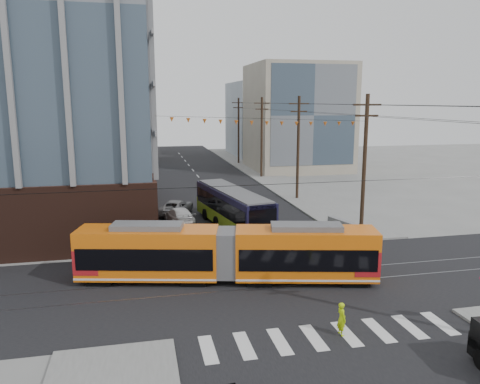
% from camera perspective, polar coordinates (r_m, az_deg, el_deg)
% --- Properties ---
extents(ground, '(160.00, 160.00, 0.00)m').
position_cam_1_polar(ground, '(25.03, 8.18, -13.80)').
color(ground, slate).
extents(bg_bldg_nw_near, '(18.00, 16.00, 18.00)m').
position_cam_1_polar(bg_bldg_nw_near, '(73.75, -19.50, 9.26)').
color(bg_bldg_nw_near, '#8C99A5').
rests_on(bg_bldg_nw_near, ground).
extents(bg_bldg_ne_near, '(14.00, 14.00, 16.00)m').
position_cam_1_polar(bg_bldg_ne_near, '(73.36, 6.97, 9.02)').
color(bg_bldg_ne_near, gray).
rests_on(bg_bldg_ne_near, ground).
extents(bg_bldg_nw_far, '(16.00, 18.00, 20.00)m').
position_cam_1_polar(bg_bldg_nw_far, '(93.39, -16.21, 10.31)').
color(bg_bldg_nw_far, gray).
rests_on(bg_bldg_nw_far, ground).
extents(bg_bldg_ne_far, '(16.00, 16.00, 14.00)m').
position_cam_1_polar(bg_bldg_ne_far, '(93.04, 4.03, 8.86)').
color(bg_bldg_ne_far, '#8C99A5').
rests_on(bg_bldg_ne_far, ground).
extents(utility_pole_far, '(0.30, 0.30, 11.00)m').
position_cam_1_polar(utility_pole_far, '(79.15, -0.18, 7.43)').
color(utility_pole_far, black).
rests_on(utility_pole_far, ground).
extents(streetcar, '(17.49, 6.36, 3.35)m').
position_cam_1_polar(streetcar, '(27.62, -1.63, -7.53)').
color(streetcar, orange).
rests_on(streetcar, ground).
extents(city_bus, '(4.61, 12.04, 3.34)m').
position_cam_1_polar(city_bus, '(39.05, -0.91, -1.99)').
color(city_bus, black).
rests_on(city_bus, ground).
extents(parked_car_silver, '(2.75, 4.93, 1.54)m').
position_cam_1_polar(parked_car_silver, '(33.99, -8.31, -5.67)').
color(parked_car_silver, '#9CA6B3').
rests_on(parked_car_silver, ground).
extents(parked_car_white, '(2.71, 5.04, 1.39)m').
position_cam_1_polar(parked_car_white, '(40.92, -7.42, -2.88)').
color(parked_car_white, silver).
rests_on(parked_car_white, ground).
extents(parked_car_grey, '(4.02, 5.57, 1.41)m').
position_cam_1_polar(parked_car_grey, '(44.18, -7.81, -1.84)').
color(parked_car_grey, gray).
rests_on(parked_car_grey, ground).
extents(pedestrian, '(0.42, 0.60, 1.56)m').
position_cam_1_polar(pedestrian, '(22.39, 12.27, -14.87)').
color(pedestrian, '#B5DE0B').
rests_on(pedestrian, ground).
extents(jersey_barrier, '(1.90, 3.98, 0.78)m').
position_cam_1_polar(jersey_barrier, '(39.63, 12.71, -3.98)').
color(jersey_barrier, slate).
rests_on(jersey_barrier, ground).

